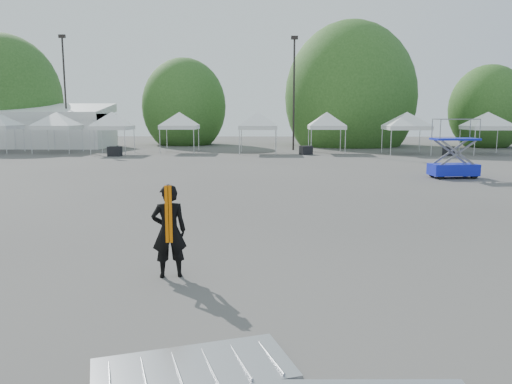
{
  "coord_description": "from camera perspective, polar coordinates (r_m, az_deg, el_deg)",
  "views": [
    {
      "loc": [
        0.92,
        -12.36,
        3.11
      ],
      "look_at": [
        0.6,
        -0.71,
        1.3
      ],
      "focal_mm": 35.0,
      "sensor_mm": 36.0,
      "label": 1
    }
  ],
  "objects": [
    {
      "name": "barrier_left",
      "position": [
        6.52,
        -7.18,
        -19.34
      ],
      "size": [
        2.67,
        1.93,
        0.08
      ],
      "rotation": [
        0.0,
        0.0,
        0.34
      ],
      "color": "#A7AAAF",
      "rests_on": "ground"
    },
    {
      "name": "crate_east",
      "position": [
        41.16,
        21.14,
        4.39
      ],
      "size": [
        1.07,
        0.94,
        0.7
      ],
      "primitive_type": "cube",
      "rotation": [
        0.0,
        0.0,
        -0.31
      ],
      "color": "black",
      "rests_on": "ground"
    },
    {
      "name": "tent_g",
      "position": [
        41.52,
        16.87,
        8.39
      ],
      "size": [
        4.65,
        4.65,
        3.88
      ],
      "color": "silver",
      "rests_on": "ground"
    },
    {
      "name": "marquee",
      "position": [
        52.62,
        -24.42,
        6.81
      ],
      "size": [
        15.0,
        6.25,
        4.23
      ],
      "color": "white",
      "rests_on": "ground"
    },
    {
      "name": "crate_west",
      "position": [
        39.34,
        -15.84,
        4.49
      ],
      "size": [
        0.97,
        0.78,
        0.73
      ],
      "primitive_type": "cube",
      "rotation": [
        0.0,
        0.0,
        -0.06
      ],
      "color": "black",
      "rests_on": "ground"
    },
    {
      "name": "crate_mid",
      "position": [
        39.55,
        5.73,
        4.77
      ],
      "size": [
        1.08,
        0.99,
        0.68
      ],
      "primitive_type": "cube",
      "rotation": [
        0.0,
        0.0,
        0.42
      ],
      "color": "black",
      "rests_on": "ground"
    },
    {
      "name": "tree_mid_e",
      "position": [
        52.02,
        10.7,
        10.59
      ],
      "size": [
        5.12,
        5.12,
        7.79
      ],
      "color": "#382314",
      "rests_on": "ground"
    },
    {
      "name": "tree_far_e",
      "position": [
        53.67,
        25.01,
        8.57
      ],
      "size": [
        3.84,
        3.84,
        5.84
      ],
      "color": "#382314",
      "rests_on": "ground"
    },
    {
      "name": "tent_c",
      "position": [
        41.36,
        -16.16,
        8.41
      ],
      "size": [
        4.09,
        4.09,
        3.88
      ],
      "color": "silver",
      "rests_on": "ground"
    },
    {
      "name": "tent_f",
      "position": [
        41.41,
        8.1,
        8.67
      ],
      "size": [
        4.1,
        4.1,
        3.88
      ],
      "color": "silver",
      "rests_on": "ground"
    },
    {
      "name": "tent_e",
      "position": [
        40.49,
        0.25,
        8.76
      ],
      "size": [
        4.33,
        4.33,
        3.88
      ],
      "color": "silver",
      "rests_on": "ground"
    },
    {
      "name": "tent_d",
      "position": [
        42.0,
        -8.76,
        8.66
      ],
      "size": [
        4.16,
        4.16,
        3.88
      ],
      "color": "silver",
      "rests_on": "ground"
    },
    {
      "name": "tree_mid_w",
      "position": [
        53.12,
        -8.2,
        9.63
      ],
      "size": [
        4.16,
        4.16,
        6.33
      ],
      "color": "#382314",
      "rests_on": "ground"
    },
    {
      "name": "ground",
      "position": [
        12.77,
        -2.59,
        -5.27
      ],
      "size": [
        120.0,
        120.0,
        0.0
      ],
      "primitive_type": "plane",
      "color": "#474442",
      "rests_on": "ground"
    },
    {
      "name": "tent_h",
      "position": [
        43.67,
        24.99,
        7.95
      ],
      "size": [
        4.59,
        4.59,
        3.88
      ],
      "color": "silver",
      "rests_on": "ground"
    },
    {
      "name": "tree_far_w",
      "position": [
        57.12,
        -26.92,
        9.32
      ],
      "size": [
        4.8,
        4.8,
        7.3
      ],
      "color": "#382314",
      "rests_on": "ground"
    },
    {
      "name": "man",
      "position": [
        9.72,
        -9.91,
        -4.4
      ],
      "size": [
        0.75,
        0.58,
        1.81
      ],
      "rotation": [
        0.0,
        0.0,
        3.39
      ],
      "color": "black",
      "rests_on": "ground"
    },
    {
      "name": "tent_b",
      "position": [
        44.53,
        -21.85,
        8.14
      ],
      "size": [
        4.55,
        4.55,
        3.88
      ],
      "color": "silver",
      "rests_on": "ground"
    },
    {
      "name": "scissor_lift",
      "position": [
        26.51,
        21.74,
        4.65
      ],
      "size": [
        2.36,
        1.36,
        2.91
      ],
      "rotation": [
        0.0,
        0.0,
        0.1
      ],
      "color": "#0C1EA8",
      "rests_on": "ground"
    },
    {
      "name": "light_pole_east",
      "position": [
        44.47,
        4.36,
        11.91
      ],
      "size": [
        0.6,
        0.25,
        9.8
      ],
      "color": "black",
      "rests_on": "ground"
    },
    {
      "name": "light_pole_west",
      "position": [
        50.14,
        -21.01,
        11.3
      ],
      "size": [
        0.6,
        0.25,
        10.3
      ],
      "color": "black",
      "rests_on": "ground"
    }
  ]
}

